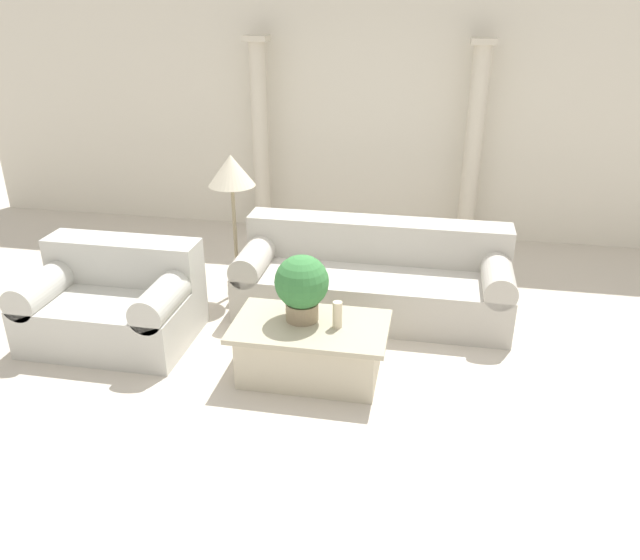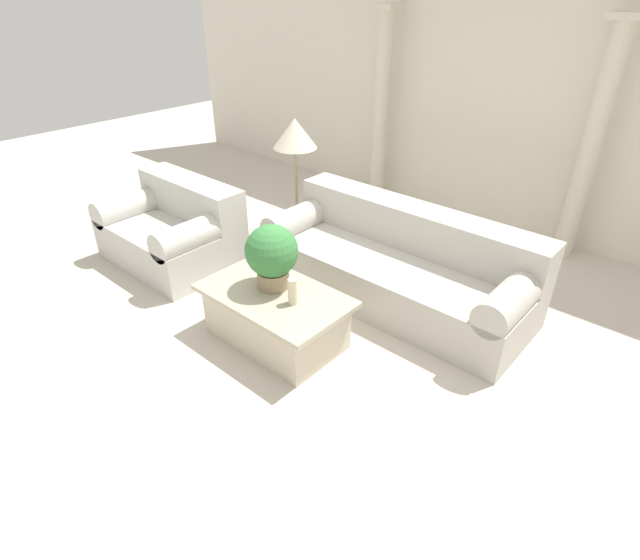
{
  "view_description": "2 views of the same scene",
  "coord_description": "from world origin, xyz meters",
  "px_view_note": "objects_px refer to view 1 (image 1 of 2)",
  "views": [
    {
      "loc": [
        0.83,
        -4.49,
        2.73
      ],
      "look_at": [
        -0.01,
        -0.09,
        0.67
      ],
      "focal_mm": 35.0,
      "sensor_mm": 36.0,
      "label": 1
    },
    {
      "loc": [
        2.41,
        -2.63,
        2.54
      ],
      "look_at": [
        0.17,
        -0.1,
        0.5
      ],
      "focal_mm": 28.0,
      "sensor_mm": 36.0,
      "label": 2
    }
  ],
  "objects_px": {
    "coffee_table": "(311,349)",
    "potted_plant": "(302,285)",
    "sofa_long": "(373,277)",
    "floor_lamp": "(231,175)",
    "loveseat": "(114,300)"
  },
  "relations": [
    {
      "from": "coffee_table",
      "to": "potted_plant",
      "type": "relative_size",
      "value": 2.26
    },
    {
      "from": "coffee_table",
      "to": "floor_lamp",
      "type": "height_order",
      "value": "floor_lamp"
    },
    {
      "from": "sofa_long",
      "to": "potted_plant",
      "type": "height_order",
      "value": "potted_plant"
    },
    {
      "from": "sofa_long",
      "to": "potted_plant",
      "type": "distance_m",
      "value": 1.28
    },
    {
      "from": "loveseat",
      "to": "potted_plant",
      "type": "distance_m",
      "value": 1.75
    },
    {
      "from": "coffee_table",
      "to": "potted_plant",
      "type": "distance_m",
      "value": 0.52
    },
    {
      "from": "sofa_long",
      "to": "floor_lamp",
      "type": "distance_m",
      "value": 1.62
    },
    {
      "from": "loveseat",
      "to": "potted_plant",
      "type": "relative_size",
      "value": 2.59
    },
    {
      "from": "coffee_table",
      "to": "potted_plant",
      "type": "xyz_separation_m",
      "value": [
        -0.08,
        0.07,
        0.51
      ]
    },
    {
      "from": "loveseat",
      "to": "potted_plant",
      "type": "bearing_deg",
      "value": -7.34
    },
    {
      "from": "sofa_long",
      "to": "loveseat",
      "type": "xyz_separation_m",
      "value": [
        -2.12,
        -0.92,
        0.01
      ]
    },
    {
      "from": "loveseat",
      "to": "coffee_table",
      "type": "bearing_deg",
      "value": -9.17
    },
    {
      "from": "coffee_table",
      "to": "floor_lamp",
      "type": "bearing_deg",
      "value": 127.64
    },
    {
      "from": "coffee_table",
      "to": "floor_lamp",
      "type": "xyz_separation_m",
      "value": [
        -1.01,
        1.31,
        0.98
      ]
    },
    {
      "from": "coffee_table",
      "to": "potted_plant",
      "type": "height_order",
      "value": "potted_plant"
    }
  ]
}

